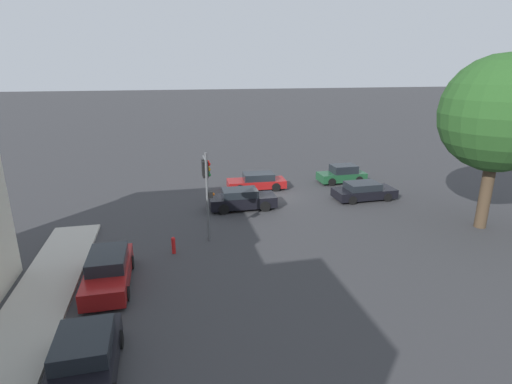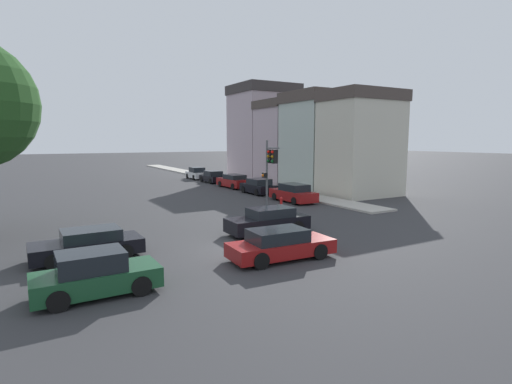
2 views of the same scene
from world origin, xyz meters
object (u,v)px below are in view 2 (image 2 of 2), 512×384
at_px(parked_car_0, 293,193).
at_px(crossing_car_0, 268,221).
at_px(parked_car_3, 213,177).
at_px(parked_car_1, 259,187).
at_px(traffic_signal, 270,164).
at_px(crossing_car_1, 280,245).
at_px(crossing_car_2, 95,275).
at_px(parked_car_2, 234,181).
at_px(parked_car_4, 197,174).
at_px(crossing_car_3, 88,244).
at_px(fire_hydrant, 281,203).

bearing_deg(parked_car_0, crossing_car_0, 138.05).
bearing_deg(parked_car_3, parked_car_1, 178.00).
xyz_separation_m(traffic_signal, parked_car_0, (4.91, 4.28, -2.79)).
bearing_deg(crossing_car_1, crossing_car_2, -174.69).
distance_m(parked_car_2, parked_car_3, 5.97).
height_order(parked_car_3, parked_car_4, parked_car_4).
distance_m(traffic_signal, crossing_car_3, 12.99).
xyz_separation_m(crossing_car_3, parked_car_0, (16.79, 8.68, 0.09)).
bearing_deg(parked_car_4, parked_car_2, -179.25).
bearing_deg(parked_car_3, parked_car_4, -0.32).
bearing_deg(crossing_car_3, parked_car_1, -140.92).
height_order(traffic_signal, fire_hydrant, traffic_signal).
height_order(parked_car_1, parked_car_4, parked_car_4).
xyz_separation_m(parked_car_0, parked_car_2, (0.10, 11.13, -0.01)).
relative_size(parked_car_0, parked_car_3, 1.11).
height_order(parked_car_1, fire_hydrant, parked_car_1).
height_order(traffic_signal, crossing_car_2, traffic_signal).
bearing_deg(crossing_car_1, parked_car_3, 74.09).
distance_m(crossing_car_2, parked_car_0, 21.65).
relative_size(crossing_car_1, crossing_car_2, 1.17).
bearing_deg(parked_car_4, crossing_car_0, 167.03).
xyz_separation_m(traffic_signal, crossing_car_0, (-2.75, -4.30, -2.81)).
distance_m(crossing_car_3, fire_hydrant, 15.17).
height_order(crossing_car_1, parked_car_4, parked_car_4).
height_order(crossing_car_1, parked_car_1, parked_car_1).
xyz_separation_m(parked_car_3, fire_hydrant, (-3.15, -19.70, -0.18)).
relative_size(crossing_car_1, parked_car_3, 1.12).
bearing_deg(crossing_car_0, parked_car_2, -110.77).
distance_m(traffic_signal, parked_car_1, 11.49).
bearing_deg(crossing_car_3, parked_car_3, -125.01).
distance_m(parked_car_3, fire_hydrant, 19.95).
bearing_deg(crossing_car_3, traffic_signal, -161.20).
height_order(crossing_car_2, fire_hydrant, crossing_car_2).
distance_m(crossing_car_2, parked_car_1, 25.56).
bearing_deg(traffic_signal, parked_car_4, -101.02).
bearing_deg(crossing_car_2, parked_car_1, 46.92).
height_order(crossing_car_0, parked_car_1, parked_car_1).
bearing_deg(parked_car_0, parked_car_4, -0.79).
distance_m(crossing_car_1, parked_car_2, 25.91).
bearing_deg(fire_hydrant, parked_car_3, 80.90).
distance_m(crossing_car_0, parked_car_3, 26.87).
xyz_separation_m(parked_car_2, parked_car_3, (0.16, 5.97, -0.02)).
relative_size(parked_car_0, parked_car_2, 0.95).
bearing_deg(crossing_car_3, parked_car_0, -154.19).
xyz_separation_m(traffic_signal, crossing_car_3, (-11.88, -4.40, -2.87)).
height_order(crossing_car_3, parked_car_1, parked_car_1).
height_order(parked_car_0, parked_car_1, parked_car_0).
bearing_deg(parked_car_0, crossing_car_3, 117.13).
distance_m(crossing_car_0, parked_car_1, 16.23).
bearing_deg(parked_car_4, parked_car_3, -178.21).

